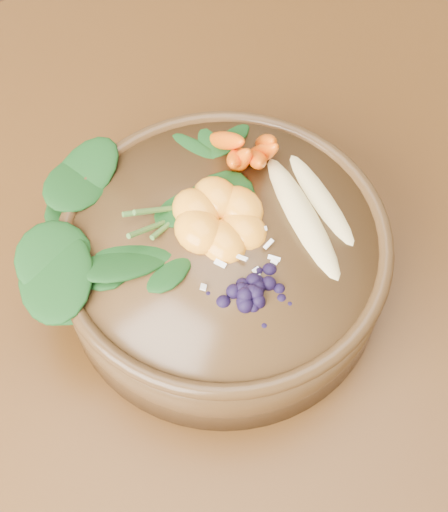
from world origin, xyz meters
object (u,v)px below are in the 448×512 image
(blueberry_pile, at_px, (253,282))
(carrot_cluster, at_px, (250,126))
(dining_table, at_px, (334,156))
(banana_halves, at_px, (313,198))
(kale_heap, at_px, (152,183))
(stoneware_bowl, at_px, (224,261))
(mandarin_cluster, at_px, (219,210))

(blueberry_pile, bearing_deg, carrot_cluster, 52.59)
(dining_table, height_order, banana_halves, banana_halves)
(dining_table, xyz_separation_m, kale_heap, (-0.30, -0.03, 0.21))
(banana_halves, bearing_deg, kale_heap, 156.45)
(carrot_cluster, xyz_separation_m, banana_halves, (0.01, -0.09, -0.03))
(stoneware_bowl, xyz_separation_m, blueberry_pile, (-0.02, -0.07, 0.07))
(kale_heap, relative_size, mandarin_cluster, 2.07)
(kale_heap, relative_size, blueberry_pile, 1.42)
(mandarin_cluster, bearing_deg, carrot_cluster, 32.33)
(stoneware_bowl, bearing_deg, kale_heap, 109.01)
(stoneware_bowl, xyz_separation_m, kale_heap, (-0.03, 0.08, 0.07))
(banana_halves, height_order, blueberry_pile, blueberry_pile)
(stoneware_bowl, bearing_deg, carrot_cluster, 38.45)
(stoneware_bowl, height_order, mandarin_cluster, mandarin_cluster)
(stoneware_bowl, relative_size, blueberry_pile, 2.16)
(stoneware_bowl, distance_m, banana_halves, 0.11)
(banana_halves, distance_m, blueberry_pile, 0.12)
(mandarin_cluster, relative_size, blueberry_pile, 0.69)
(banana_halves, xyz_separation_m, mandarin_cluster, (-0.08, 0.04, 0.00))
(kale_heap, height_order, mandarin_cluster, kale_heap)
(banana_halves, bearing_deg, dining_table, 54.16)
(carrot_cluster, bearing_deg, kale_heap, -169.49)
(stoneware_bowl, height_order, carrot_cluster, carrot_cluster)
(kale_heap, bearing_deg, blueberry_pile, -86.06)
(stoneware_bowl, relative_size, carrot_cluster, 3.62)
(carrot_cluster, bearing_deg, banana_halves, -66.94)
(dining_table, relative_size, carrot_cluster, 17.51)
(carrot_cluster, distance_m, mandarin_cluster, 0.09)
(kale_heap, height_order, banana_halves, kale_heap)
(kale_heap, distance_m, mandarin_cluster, 0.07)
(stoneware_bowl, distance_m, mandarin_cluster, 0.07)
(dining_table, xyz_separation_m, blueberry_pile, (-0.29, -0.18, 0.20))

